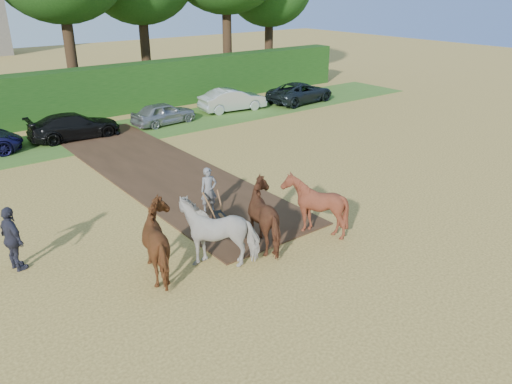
# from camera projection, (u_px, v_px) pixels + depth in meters

# --- Properties ---
(ground) EXTENTS (120.00, 120.00, 0.00)m
(ground) POSITION_uv_depth(u_px,v_px,m) (219.00, 239.00, 16.34)
(ground) COLOR gold
(ground) RESTS_ON ground
(earth_strip) EXTENTS (4.50, 17.00, 0.05)m
(earth_strip) POSITION_uv_depth(u_px,v_px,m) (160.00, 171.00, 22.28)
(earth_strip) COLOR #472D1C
(earth_strip) RESTS_ON ground
(grass_verge) EXTENTS (50.00, 5.00, 0.03)m
(grass_verge) POSITION_uv_depth(u_px,v_px,m) (72.00, 141.00, 26.53)
(grass_verge) COLOR #38601E
(grass_verge) RESTS_ON ground
(hedgerow) EXTENTS (46.00, 1.60, 3.00)m
(hedgerow) POSITION_uv_depth(u_px,v_px,m) (42.00, 99.00, 29.24)
(hedgerow) COLOR #14380F
(hedgerow) RESTS_ON ground
(spectator_far) EXTENTS (0.73, 1.24, 1.98)m
(spectator_far) POSITION_uv_depth(u_px,v_px,m) (13.00, 239.00, 14.27)
(spectator_far) COLOR #252531
(spectator_far) RESTS_ON ground
(plough_team) EXTENTS (6.97, 4.90, 2.03)m
(plough_team) POSITION_uv_depth(u_px,v_px,m) (244.00, 221.00, 15.31)
(plough_team) COLOR brown
(plough_team) RESTS_ON ground
(parked_cars) EXTENTS (35.90, 3.76, 1.46)m
(parked_cars) POSITION_uv_depth(u_px,v_px,m) (100.00, 123.00, 27.31)
(parked_cars) COLOR silver
(parked_cars) RESTS_ON ground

